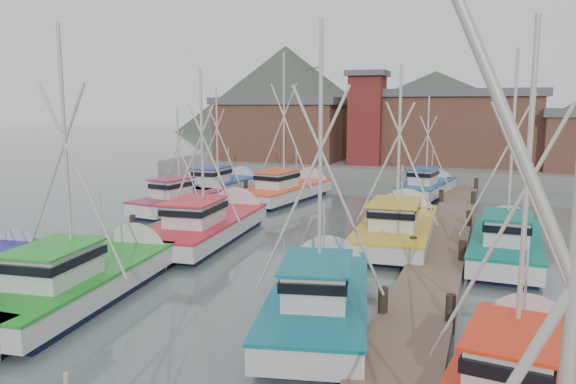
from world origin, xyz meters
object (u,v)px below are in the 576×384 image
(boat_4, at_px, (87,278))
(boat_8, at_px, (211,225))
(lookout_tower, at_px, (367,117))
(boat_12, at_px, (289,190))

(boat_4, xyz_separation_m, boat_8, (-0.05, 9.38, -0.00))
(boat_4, distance_m, boat_8, 9.38)
(lookout_tower, distance_m, boat_8, 27.20)
(lookout_tower, height_order, boat_12, boat_12)
(lookout_tower, xyz_separation_m, boat_4, (-2.24, -36.04, -4.87))
(boat_4, distance_m, boat_12, 21.67)
(lookout_tower, bearing_deg, boat_4, -93.56)
(lookout_tower, bearing_deg, boat_12, -99.72)
(boat_12, bearing_deg, boat_8, -80.45)
(lookout_tower, relative_size, boat_8, 0.80)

